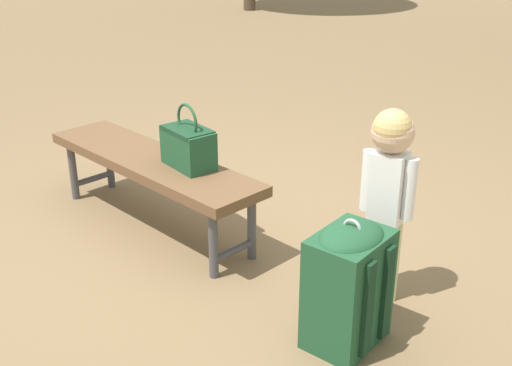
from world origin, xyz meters
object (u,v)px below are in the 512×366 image
at_px(child_standing, 389,176).
at_px(park_bench, 152,166).
at_px(handbag, 188,145).
at_px(backpack_large, 348,282).

bearing_deg(child_standing, park_bench, -179.45).
height_order(park_bench, child_standing, child_standing).
distance_m(handbag, backpack_large, 1.28).
relative_size(park_bench, child_standing, 1.69).
xyz_separation_m(child_standing, backpack_large, (0.01, -0.42, -0.35)).
relative_size(handbag, child_standing, 0.38).
bearing_deg(backpack_large, handbag, 161.06).
bearing_deg(handbag, child_standing, 0.44).
bearing_deg(park_bench, backpack_large, -15.35).
distance_m(park_bench, handbag, 0.33).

